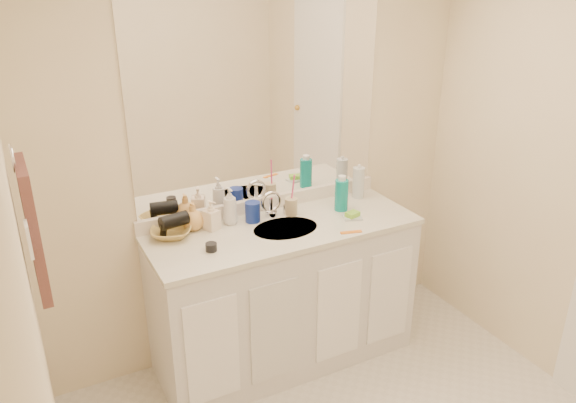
# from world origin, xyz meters

# --- Properties ---
(wall_back) EXTENTS (2.60, 0.02, 2.40)m
(wall_back) POSITION_xyz_m (0.00, 1.30, 1.20)
(wall_back) COLOR #F5E3C0
(wall_back) RESTS_ON floor
(wall_left) EXTENTS (0.02, 2.60, 2.40)m
(wall_left) POSITION_xyz_m (-1.30, 0.00, 1.20)
(wall_left) COLOR #F5E3C0
(wall_left) RESTS_ON floor
(vanity_cabinet) EXTENTS (1.50, 0.55, 0.85)m
(vanity_cabinet) POSITION_xyz_m (0.00, 1.02, 0.42)
(vanity_cabinet) COLOR silver
(vanity_cabinet) RESTS_ON floor
(countertop) EXTENTS (1.52, 0.57, 0.03)m
(countertop) POSITION_xyz_m (0.00, 1.02, 0.86)
(countertop) COLOR silver
(countertop) RESTS_ON vanity_cabinet
(backsplash) EXTENTS (1.52, 0.03, 0.08)m
(backsplash) POSITION_xyz_m (0.00, 1.29, 0.92)
(backsplash) COLOR white
(backsplash) RESTS_ON countertop
(sink_basin) EXTENTS (0.37, 0.37, 0.02)m
(sink_basin) POSITION_xyz_m (0.00, 1.00, 0.87)
(sink_basin) COLOR silver
(sink_basin) RESTS_ON countertop
(faucet) EXTENTS (0.02, 0.02, 0.11)m
(faucet) POSITION_xyz_m (0.00, 1.18, 0.94)
(faucet) COLOR silver
(faucet) RESTS_ON countertop
(mirror) EXTENTS (1.48, 0.01, 1.20)m
(mirror) POSITION_xyz_m (0.00, 1.29, 1.56)
(mirror) COLOR white
(mirror) RESTS_ON wall_back
(blue_mug) EXTENTS (0.11, 0.11, 0.12)m
(blue_mug) POSITION_xyz_m (-0.12, 1.17, 0.94)
(blue_mug) COLOR navy
(blue_mug) RESTS_ON countertop
(tan_cup) EXTENTS (0.08, 0.08, 0.10)m
(tan_cup) POSITION_xyz_m (0.11, 1.15, 0.93)
(tan_cup) COLOR tan
(tan_cup) RESTS_ON countertop
(toothbrush) EXTENTS (0.02, 0.04, 0.19)m
(toothbrush) POSITION_xyz_m (0.12, 1.15, 1.03)
(toothbrush) COLOR #F13F86
(toothbrush) RESTS_ON tan_cup
(mouthwash_bottle) EXTENTS (0.08, 0.08, 0.19)m
(mouthwash_bottle) POSITION_xyz_m (0.41, 1.08, 0.97)
(mouthwash_bottle) COLOR #0B8988
(mouthwash_bottle) RESTS_ON countertop
(clear_pump_bottle) EXTENTS (0.08, 0.08, 0.19)m
(clear_pump_bottle) POSITION_xyz_m (0.61, 1.19, 0.98)
(clear_pump_bottle) COLOR silver
(clear_pump_bottle) RESTS_ON countertop
(soap_dish) EXTENTS (0.13, 0.12, 0.01)m
(soap_dish) POSITION_xyz_m (0.40, 0.94, 0.89)
(soap_dish) COLOR silver
(soap_dish) RESTS_ON countertop
(green_soap) EXTENTS (0.09, 0.07, 0.03)m
(green_soap) POSITION_xyz_m (0.40, 0.94, 0.90)
(green_soap) COLOR #7EC830
(green_soap) RESTS_ON soap_dish
(orange_comb) EXTENTS (0.12, 0.06, 0.00)m
(orange_comb) POSITION_xyz_m (0.29, 0.79, 0.88)
(orange_comb) COLOR orange
(orange_comb) RESTS_ON countertop
(dark_jar) EXTENTS (0.07, 0.07, 0.04)m
(dark_jar) POSITION_xyz_m (-0.46, 0.94, 0.90)
(dark_jar) COLOR black
(dark_jar) RESTS_ON countertop
(soap_bottle_white) EXTENTS (0.08, 0.08, 0.21)m
(soap_bottle_white) POSITION_xyz_m (-0.24, 1.20, 0.99)
(soap_bottle_white) COLOR silver
(soap_bottle_white) RESTS_ON countertop
(soap_bottle_cream) EXTENTS (0.10, 0.10, 0.17)m
(soap_bottle_cream) POSITION_xyz_m (-0.36, 1.18, 0.96)
(soap_bottle_cream) COLOR #FFEACF
(soap_bottle_cream) RESTS_ON countertop
(soap_bottle_yellow) EXTENTS (0.13, 0.13, 0.16)m
(soap_bottle_yellow) POSITION_xyz_m (-0.45, 1.23, 0.96)
(soap_bottle_yellow) COLOR #DDA455
(soap_bottle_yellow) RESTS_ON countertop
(wicker_basket) EXTENTS (0.28, 0.28, 0.05)m
(wicker_basket) POSITION_xyz_m (-0.59, 1.19, 0.91)
(wicker_basket) COLOR tan
(wicker_basket) RESTS_ON countertop
(hair_dryer) EXTENTS (0.16, 0.10, 0.08)m
(hair_dryer) POSITION_xyz_m (-0.57, 1.19, 0.97)
(hair_dryer) COLOR black
(hair_dryer) RESTS_ON wicker_basket
(towel_ring) EXTENTS (0.01, 0.11, 0.11)m
(towel_ring) POSITION_xyz_m (-1.27, 0.77, 1.55)
(towel_ring) COLOR silver
(towel_ring) RESTS_ON wall_left
(hand_towel) EXTENTS (0.04, 0.32, 0.55)m
(hand_towel) POSITION_xyz_m (-1.25, 0.77, 1.25)
(hand_towel) COLOR #492A27
(hand_towel) RESTS_ON towel_ring
(switch_plate) EXTENTS (0.01, 0.08, 0.13)m
(switch_plate) POSITION_xyz_m (-1.27, 0.57, 1.30)
(switch_plate) COLOR white
(switch_plate) RESTS_ON wall_left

